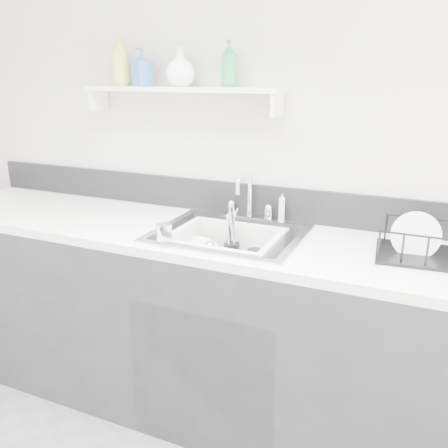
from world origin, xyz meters
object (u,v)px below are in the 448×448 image
at_px(counter_run, 228,327).
at_px(wash_tub, 225,252).
at_px(sink, 229,253).
at_px(dish_rack, 428,242).

bearing_deg(counter_run, wash_tub, -97.72).
height_order(counter_run, sink, sink).
relative_size(sink, wash_tub, 1.38).
bearing_deg(sink, dish_rack, 3.45).
xyz_separation_m(counter_run, sink, (0.00, 0.00, 0.37)).
height_order(counter_run, dish_rack, dish_rack).
distance_m(wash_tub, dish_rack, 0.82).
height_order(wash_tub, dish_rack, dish_rack).
distance_m(counter_run, dish_rack, 0.96).
bearing_deg(sink, counter_run, 0.00).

